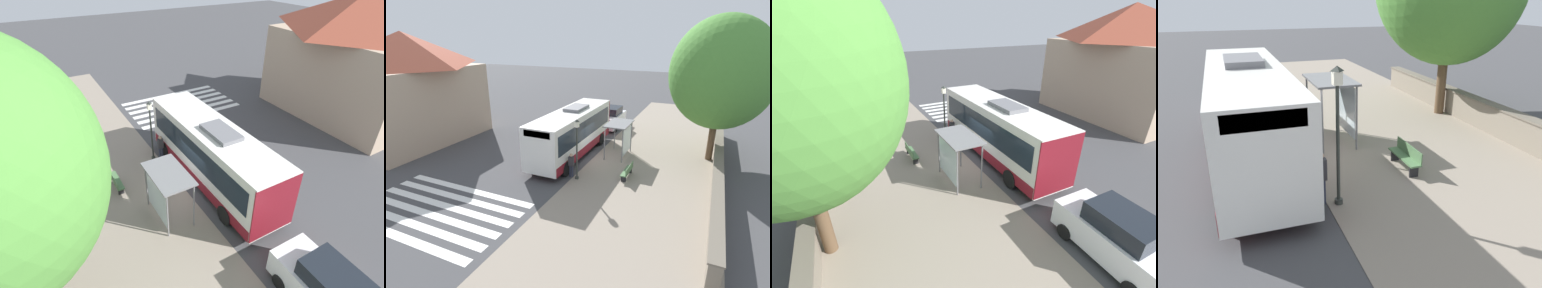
% 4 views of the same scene
% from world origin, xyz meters
% --- Properties ---
extents(ground_plane, '(120.00, 120.00, 0.00)m').
position_xyz_m(ground_plane, '(0.00, 0.00, 0.00)').
color(ground_plane, '#424244').
rests_on(ground_plane, ground).
extents(sidewalk_plaza, '(9.00, 44.00, 0.02)m').
position_xyz_m(sidewalk_plaza, '(-4.50, 0.00, 0.01)').
color(sidewalk_plaza, gray).
rests_on(sidewalk_plaza, ground).
extents(crosswalk_stripes, '(9.00, 5.25, 0.01)m').
position_xyz_m(crosswalk_stripes, '(5.00, 10.06, 0.00)').
color(crosswalk_stripes, silver).
rests_on(crosswalk_stripes, ground).
extents(stone_wall, '(0.60, 20.00, 1.28)m').
position_xyz_m(stone_wall, '(-8.55, 0.00, 0.64)').
color(stone_wall, slate).
rests_on(stone_wall, ground).
extents(background_building, '(7.84, 11.52, 9.11)m').
position_xyz_m(background_building, '(15.66, 2.41, 4.69)').
color(background_building, tan).
rests_on(background_building, ground).
extents(bus, '(2.61, 10.01, 3.69)m').
position_xyz_m(bus, '(1.71, 0.02, 1.91)').
color(bus, silver).
rests_on(bus, ground).
extents(bus_shelter, '(1.65, 2.73, 2.63)m').
position_xyz_m(bus_shelter, '(-1.70, -1.27, 2.15)').
color(bus_shelter, slate).
rests_on(bus_shelter, ground).
extents(pedestrian, '(0.34, 0.22, 1.64)m').
position_xyz_m(pedestrian, '(0.15, 3.49, 0.96)').
color(pedestrian, '#2D3347').
rests_on(pedestrian, ground).
extents(bench, '(0.40, 1.78, 0.88)m').
position_xyz_m(bench, '(-3.25, 2.11, 0.48)').
color(bench, '#4C7247').
rests_on(bench, ground).
extents(street_lamp_near, '(0.28, 0.28, 4.00)m').
position_xyz_m(street_lamp_near, '(-0.33, 3.64, 2.38)').
color(street_lamp_near, '#2D332D').
rests_on(street_lamp_near, ground).
extents(shade_tree, '(6.98, 6.98, 10.17)m').
position_xyz_m(shade_tree, '(-7.96, -3.39, 6.32)').
color(shade_tree, brown).
rests_on(shade_tree, ground).
extents(parked_car_behind_bus, '(1.93, 4.26, 2.08)m').
position_xyz_m(parked_car_behind_bus, '(1.31, -8.30, 1.00)').
color(parked_car_behind_bus, silver).
rests_on(parked_car_behind_bus, ground).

